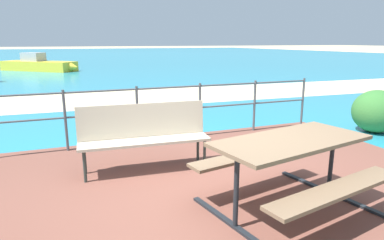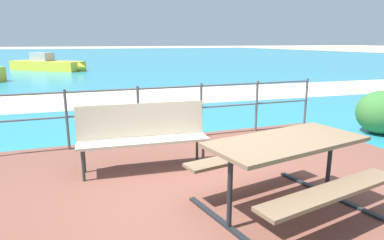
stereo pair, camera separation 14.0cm
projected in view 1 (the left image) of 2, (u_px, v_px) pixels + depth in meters
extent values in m
plane|color=tan|center=(230.00, 197.00, 4.02)|extent=(240.00, 240.00, 0.00)
cube|color=brown|center=(230.00, 194.00, 4.01)|extent=(6.40, 5.20, 0.06)
cube|color=teal|center=(76.00, 57.00, 40.30)|extent=(90.00, 90.00, 0.01)
cube|color=beige|center=(122.00, 98.00, 10.92)|extent=(54.10, 5.68, 0.01)
cube|color=#7A6047|center=(291.00, 141.00, 3.43)|extent=(1.78, 1.06, 0.04)
cube|color=#7A6047|center=(338.00, 190.00, 3.03)|extent=(1.69, 0.58, 0.04)
cube|color=#7A6047|center=(252.00, 155.00, 3.97)|extent=(1.69, 0.58, 0.04)
cylinder|color=#1E2328|center=(236.00, 191.00, 3.15)|extent=(0.06, 0.06, 0.77)
cube|color=#1E2328|center=(235.00, 227.00, 3.23)|extent=(0.33, 1.39, 0.03)
cylinder|color=#1E2328|center=(331.00, 163.00, 3.89)|extent=(0.06, 0.06, 0.77)
cube|color=#1E2328|center=(328.00, 192.00, 3.97)|extent=(0.33, 1.39, 0.03)
cube|color=#BCAD93|center=(145.00, 141.00, 4.56)|extent=(1.80, 0.52, 0.04)
cube|color=#BCAD93|center=(143.00, 120.00, 4.67)|extent=(1.78, 0.19, 0.47)
cylinder|color=#2D3833|center=(85.00, 166.00, 4.24)|extent=(0.04, 0.04, 0.43)
cylinder|color=#2D3833|center=(85.00, 159.00, 4.52)|extent=(0.04, 0.04, 0.43)
cylinder|color=#2D3833|center=(205.00, 154.00, 4.71)|extent=(0.04, 0.04, 0.43)
cylinder|color=#2D3833|center=(198.00, 147.00, 4.98)|extent=(0.04, 0.04, 0.43)
cylinder|color=#4C5156|center=(65.00, 121.00, 5.41)|extent=(0.04, 0.04, 1.01)
cylinder|color=#4C5156|center=(137.00, 115.00, 5.83)|extent=(0.04, 0.04, 1.01)
cylinder|color=#4C5156|center=(200.00, 110.00, 6.24)|extent=(0.04, 0.04, 1.01)
cylinder|color=#4C5156|center=(254.00, 106.00, 6.66)|extent=(0.04, 0.04, 1.01)
cylinder|color=#4C5156|center=(303.00, 102.00, 7.07)|extent=(0.04, 0.04, 1.01)
cylinder|color=#4C5156|center=(169.00, 87.00, 5.93)|extent=(5.90, 0.03, 0.03)
cylinder|color=#4C5156|center=(170.00, 110.00, 6.02)|extent=(5.90, 0.03, 0.03)
ellipsoid|color=#387533|center=(377.00, 111.00, 6.77)|extent=(0.95, 0.95, 0.87)
cube|color=yellow|center=(39.00, 66.00, 20.94)|extent=(4.61, 4.23, 0.59)
cube|color=#A5A8AD|center=(33.00, 57.00, 20.93)|extent=(1.52, 1.47, 0.52)
cone|color=yellow|center=(74.00, 67.00, 20.07)|extent=(0.73, 0.73, 0.53)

